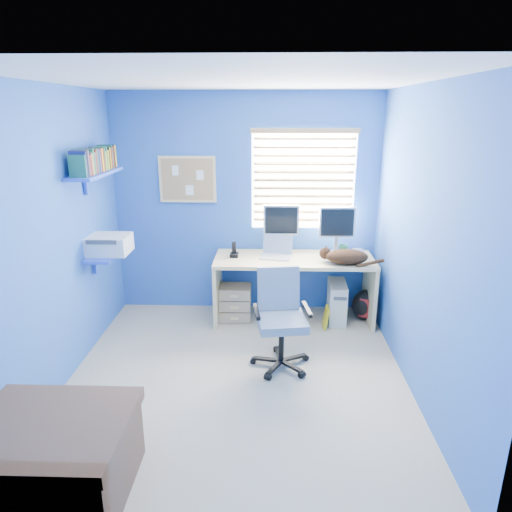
{
  "coord_description": "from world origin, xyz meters",
  "views": [
    {
      "loc": [
        0.28,
        -3.53,
        2.28
      ],
      "look_at": [
        0.15,
        0.65,
        0.95
      ],
      "focal_mm": 32.0,
      "sensor_mm": 36.0,
      "label": 1
    }
  ],
  "objects_px": {
    "laptop": "(276,248)",
    "cat": "(347,257)",
    "office_chair": "(281,331)",
    "desk": "(293,289)",
    "tower_pc": "(337,302)"
  },
  "relations": [
    {
      "from": "desk",
      "to": "office_chair",
      "type": "relative_size",
      "value": 1.93
    },
    {
      "from": "laptop",
      "to": "cat",
      "type": "bearing_deg",
      "value": -4.92
    },
    {
      "from": "cat",
      "to": "office_chair",
      "type": "height_order",
      "value": "office_chair"
    },
    {
      "from": "desk",
      "to": "cat",
      "type": "height_order",
      "value": "cat"
    },
    {
      "from": "laptop",
      "to": "cat",
      "type": "distance_m",
      "value": 0.77
    },
    {
      "from": "cat",
      "to": "office_chair",
      "type": "xyz_separation_m",
      "value": [
        -0.71,
        -0.78,
        -0.48
      ]
    },
    {
      "from": "desk",
      "to": "office_chair",
      "type": "xyz_separation_m",
      "value": [
        -0.16,
        -0.97,
        -0.03
      ]
    },
    {
      "from": "laptop",
      "to": "tower_pc",
      "type": "distance_m",
      "value": 0.94
    },
    {
      "from": "cat",
      "to": "laptop",
      "type": "bearing_deg",
      "value": -174.98
    },
    {
      "from": "laptop",
      "to": "cat",
      "type": "xyz_separation_m",
      "value": [
        0.74,
        -0.21,
        -0.03
      ]
    },
    {
      "from": "cat",
      "to": "tower_pc",
      "type": "bearing_deg",
      "value": 124.77
    },
    {
      "from": "laptop",
      "to": "office_chair",
      "type": "bearing_deg",
      "value": -77.22
    },
    {
      "from": "laptop",
      "to": "office_chair",
      "type": "height_order",
      "value": "laptop"
    },
    {
      "from": "office_chair",
      "to": "cat",
      "type": "bearing_deg",
      "value": 47.8
    },
    {
      "from": "desk",
      "to": "office_chair",
      "type": "bearing_deg",
      "value": -99.47
    }
  ]
}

